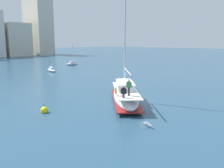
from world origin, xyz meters
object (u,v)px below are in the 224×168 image
object	(u,v)px
main_sailboat	(125,95)
seagull	(147,123)
moored_sloop_far	(72,64)
mooring_buoy	(45,110)
moored_sloop_near	(51,70)

from	to	relation	value
main_sailboat	seagull	distance (m)	7.15
moored_sloop_far	mooring_buoy	distance (m)	43.57
moored_sloop_near	seagull	distance (m)	36.62
seagull	mooring_buoy	bearing A→B (deg)	112.61
moored_sloop_near	moored_sloop_far	bearing A→B (deg)	36.52
main_sailboat	mooring_buoy	world-z (taller)	main_sailboat
main_sailboat	moored_sloop_far	distance (m)	41.83
seagull	mooring_buoy	size ratio (longest dim) A/B	1.12
moored_sloop_far	moored_sloop_near	bearing A→B (deg)	-143.48
main_sailboat	seagull	xyz separation A→B (m)	(-4.06, -5.85, -0.63)
main_sailboat	moored_sloop_near	bearing A→B (deg)	74.37
main_sailboat	mooring_buoy	size ratio (longest dim) A/B	15.00
moored_sloop_far	main_sailboat	bearing A→B (deg)	-117.54
moored_sloop_near	seagull	xyz separation A→B (m)	(-12.10, -34.56, -0.14)
main_sailboat	mooring_buoy	xyz separation A→B (m)	(-7.72, 2.95, -0.71)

